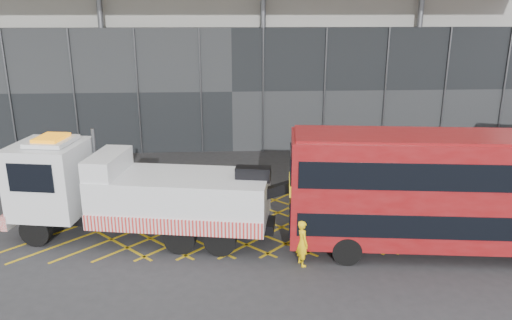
{
  "coord_description": "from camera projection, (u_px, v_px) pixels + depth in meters",
  "views": [
    {
      "loc": [
        1.77,
        -20.73,
        9.3
      ],
      "look_at": [
        3.0,
        1.5,
        2.4
      ],
      "focal_mm": 35.0,
      "sensor_mm": 36.0,
      "label": 1
    }
  ],
  "objects": [
    {
      "name": "ground_plane",
      "position": [
        191.0,
        222.0,
        22.43
      ],
      "size": [
        120.0,
        120.0,
        0.0
      ],
      "primitive_type": "plane",
      "color": "#2D2D30"
    },
    {
      "name": "road_markings",
      "position": [
        262.0,
        220.0,
        22.6
      ],
      "size": [
        23.16,
        7.16,
        0.01
      ],
      "color": "gold",
      "rests_on": "ground_plane"
    },
    {
      "name": "construction_building",
      "position": [
        229.0,
        10.0,
        37.42
      ],
      "size": [
        55.0,
        23.97,
        18.0
      ],
      "color": "#969691",
      "rests_on": "ground_plane"
    },
    {
      "name": "recovery_truck",
      "position": [
        131.0,
        192.0,
        20.43
      ],
      "size": [
        12.52,
        4.7,
        4.34
      ],
      "rotation": [
        0.0,
        0.0,
        -0.17
      ],
      "color": "black",
      "rests_on": "ground_plane"
    },
    {
      "name": "bus_towed",
      "position": [
        444.0,
        189.0,
        18.92
      ],
      "size": [
        11.95,
        4.03,
        4.77
      ],
      "rotation": [
        0.0,
        0.0,
        -0.11
      ],
      "color": "maroon",
      "rests_on": "ground_plane"
    },
    {
      "name": "worker",
      "position": [
        302.0,
        243.0,
        18.46
      ],
      "size": [
        0.61,
        0.76,
        1.8
      ],
      "primitive_type": "imported",
      "rotation": [
        0.0,
        0.0,
        1.88
      ],
      "color": "yellow",
      "rests_on": "ground_plane"
    }
  ]
}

